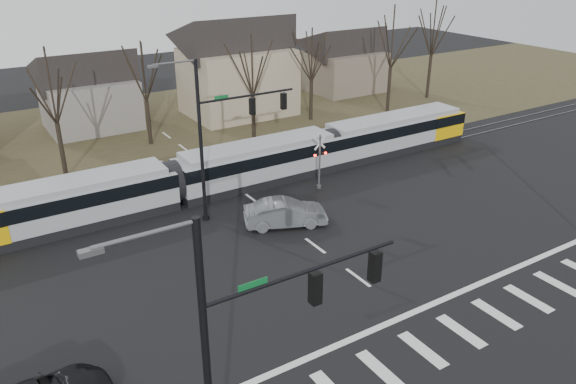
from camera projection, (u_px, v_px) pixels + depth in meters
ground at (383, 296)px, 28.09m from camera, size 140.00×140.00×0.00m
grass_verge at (159, 130)px, 52.85m from camera, size 140.00×28.00×0.01m
crosswalk at (442, 340)px, 25.00m from camera, size 27.00×2.60×0.01m
stop_line at (408, 315)px, 26.70m from camera, size 28.00×0.35×0.01m
lane_dashes at (237, 187)px, 40.47m from camera, size 0.18×30.00×0.01m
rail_pair at (238, 188)px, 40.30m from camera, size 90.00×1.52×0.06m
tram at (257, 162)px, 40.62m from camera, size 40.01×2.97×3.03m
sedan at (285, 213)px, 34.77m from camera, size 5.35×6.34×1.68m
signal_pole_near_left at (258, 344)px, 16.08m from camera, size 9.28×0.44×10.20m
signal_pole_far at (224, 130)px, 34.26m from camera, size 9.28×0.44×10.20m
rail_crossing_signal at (319, 163)px, 39.64m from camera, size 1.08×0.36×4.00m
tree_row at (201, 87)px, 47.13m from camera, size 59.20×7.20×10.00m
house_b at (88, 86)px, 51.90m from camera, size 8.64×7.56×7.65m
house_c at (237, 62)px, 55.83m from camera, size 10.80×8.64×10.10m
house_d at (344, 57)px, 65.15m from camera, size 8.64×7.56×7.65m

